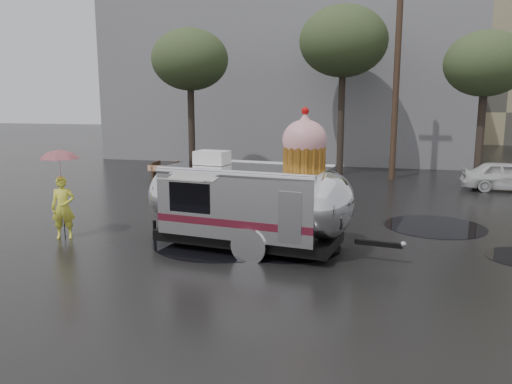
# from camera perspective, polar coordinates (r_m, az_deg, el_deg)

# --- Properties ---
(ground) EXTENTS (120.00, 120.00, 0.00)m
(ground) POSITION_cam_1_polar(r_m,az_deg,el_deg) (10.64, 2.08, -9.34)
(ground) COLOR black
(ground) RESTS_ON ground
(puddles) EXTENTS (9.88, 6.26, 0.01)m
(puddles) POSITION_cam_1_polar(r_m,az_deg,el_deg) (13.21, 7.49, -5.46)
(puddles) COLOR black
(puddles) RESTS_ON ground
(grey_building) EXTENTS (22.00, 12.00, 13.00)m
(grey_building) POSITION_cam_1_polar(r_m,az_deg,el_deg) (34.46, 4.36, 15.18)
(grey_building) COLOR slate
(grey_building) RESTS_ON ground
(utility_pole) EXTENTS (1.60, 0.28, 9.00)m
(utility_pole) POSITION_cam_1_polar(r_m,az_deg,el_deg) (23.81, 15.76, 12.47)
(utility_pole) COLOR #473323
(utility_pole) RESTS_ON ground
(tree_left) EXTENTS (3.64, 3.64, 6.95)m
(tree_left) POSITION_cam_1_polar(r_m,az_deg,el_deg) (24.62, -7.56, 14.70)
(tree_left) COLOR #382D26
(tree_left) RESTS_ON ground
(tree_mid) EXTENTS (4.20, 4.20, 8.03)m
(tree_mid) POSITION_cam_1_polar(r_m,az_deg,el_deg) (25.03, 9.95, 16.53)
(tree_mid) COLOR #382D26
(tree_mid) RESTS_ON ground
(tree_right) EXTENTS (3.36, 3.36, 6.42)m
(tree_right) POSITION_cam_1_polar(r_m,az_deg,el_deg) (23.16, 24.77, 13.08)
(tree_right) COLOR #382D26
(tree_right) RESTS_ON ground
(barricade_row) EXTENTS (4.30, 0.80, 1.00)m
(barricade_row) POSITION_cam_1_polar(r_m,az_deg,el_deg) (21.41, -6.68, 2.07)
(barricade_row) COLOR #473323
(barricade_row) RESTS_ON ground
(airstream_trailer) EXTENTS (6.50, 2.73, 3.52)m
(airstream_trailer) POSITION_cam_1_polar(r_m,az_deg,el_deg) (12.14, -0.56, -0.79)
(airstream_trailer) COLOR silver
(airstream_trailer) RESTS_ON ground
(person_left) EXTENTS (0.71, 0.61, 1.65)m
(person_left) POSITION_cam_1_polar(r_m,az_deg,el_deg) (14.05, -21.17, -1.67)
(person_left) COLOR #F2F144
(person_left) RESTS_ON ground
(umbrella_pink) EXTENTS (1.23, 1.23, 2.39)m
(umbrella_pink) POSITION_cam_1_polar(r_m,az_deg,el_deg) (13.88, -21.48, 2.94)
(umbrella_pink) COLOR pink
(umbrella_pink) RESTS_ON ground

